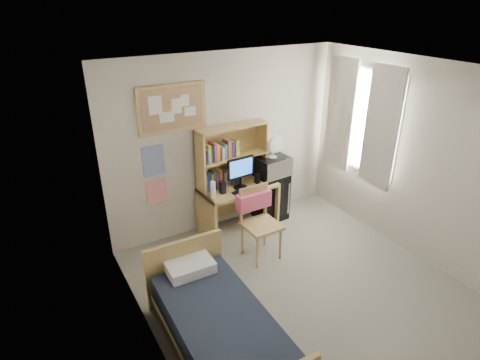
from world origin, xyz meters
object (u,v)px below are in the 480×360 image
monitor (240,174)px  microwave (272,166)px  mini_fridge (270,196)px  bed (220,333)px  speaker_left (223,187)px  desk (238,208)px  speaker_right (257,178)px  desk_chair (262,225)px  desk_fan (273,147)px  bulletin_board (173,108)px

monitor → microwave: size_ratio=0.95×
microwave → mini_fridge: bearing=90.0°
bed → speaker_left: size_ratio=9.72×
desk → mini_fridge: (0.61, 0.04, 0.02)m
desk → speaker_right: bearing=-11.3°
monitor → microwave: bearing=4.3°
desk → desk_chair: size_ratio=1.14×
desk_fan → mini_fridge: bearing=90.0°
speaker_right → monitor: bearing=180.0°
speaker_left → desk: bearing=11.3°
bed → desk: bearing=57.1°
mini_fridge → microwave: bearing=-90.0°
mini_fridge → speaker_right: size_ratio=4.81×
bed → monitor: (1.32, 1.87, 0.70)m
bulletin_board → monitor: size_ratio=2.06×
bulletin_board → desk_chair: size_ratio=0.94×
monitor → microwave: 0.62m
desk_fan → desk_chair: bearing=-135.0°
monitor → speaker_left: bearing=180.0°
desk → desk_fan: desk_fan is taller
mini_fridge → bed: mini_fridge is taller
desk_chair → desk_fan: 1.28m
bulletin_board → desk: bulletin_board is taller
mini_fridge → speaker_left: 1.01m
bed → monitor: bearing=56.2°
bulletin_board → desk_fan: bulletin_board is taller
bulletin_board → desk_chair: (0.72, -1.07, -1.42)m
desk → speaker_left: speaker_left is taller
desk → bed: desk is taller
desk_chair → speaker_right: (0.40, 0.74, 0.29)m
speaker_left → desk_fan: (0.91, 0.10, 0.39)m
desk_chair → monitor: bearing=81.8°
desk_chair → monitor: monitor is taller
speaker_right → microwave: (0.31, 0.07, 0.10)m
mini_fridge → speaker_left: (-0.91, -0.12, 0.43)m
speaker_left → speaker_right: (0.60, 0.04, -0.01)m
desk → mini_fridge: bearing=0.6°
speaker_left → bed: bearing=-122.5°
desk_chair → monitor: (0.10, 0.72, 0.44)m
desk_chair → mini_fridge: (0.71, 0.83, -0.12)m
monitor → desk_fan: (0.61, 0.08, 0.26)m
desk_chair → microwave: (0.71, 0.81, 0.40)m
microwave → desk_chair: bearing=-135.0°
desk → microwave: (0.62, 0.03, 0.54)m
monitor → bed: bearing=-128.8°
mini_fridge → monitor: monitor is taller
mini_fridge → desk_chair: bearing=-134.3°
desk → bed: (-1.32, -1.93, -0.11)m
desk → speaker_left: 0.54m
bulletin_board → monitor: bulletin_board is taller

